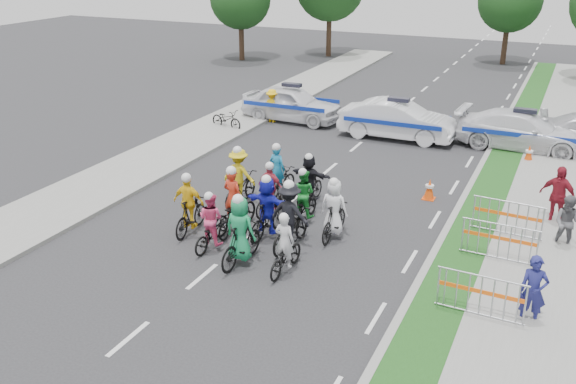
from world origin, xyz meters
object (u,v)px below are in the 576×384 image
at_px(rider_7, 334,215).
at_px(spectator_0, 533,291).
at_px(rider_8, 303,201).
at_px(police_car_0, 292,104).
at_px(spectator_2, 557,196).
at_px(rider_4, 290,222).
at_px(rider_12, 278,179).
at_px(parked_bike, 226,119).
at_px(rider_0, 285,252).
at_px(barrier_1, 499,243).
at_px(rider_5, 268,211).
at_px(police_car_1, 397,120).
at_px(barrier_2, 507,219).
at_px(rider_6, 234,209).
at_px(cone_1, 529,154).
at_px(police_car_2, 523,131).
at_px(marshal_hiviz, 272,106).
at_px(rider_11, 309,182).
at_px(tree_4, 510,0).
at_px(rider_1, 241,237).
at_px(rider_3, 190,210).
at_px(barrier_0, 480,298).
at_px(rider_2, 212,227).
at_px(rider_10, 239,182).
at_px(cone_0, 429,189).
at_px(rider_9, 271,194).
at_px(spectator_1, 568,223).

relative_size(rider_7, spectator_0, 1.12).
relative_size(rider_8, police_car_0, 0.36).
relative_size(spectator_0, spectator_2, 0.89).
bearing_deg(rider_4, spectator_2, -141.54).
xyz_separation_m(rider_12, police_car_0, (-3.52, 8.92, 0.19)).
height_order(rider_8, parked_bike, rider_8).
xyz_separation_m(rider_0, barrier_1, (4.88, 2.80, -0.00)).
relative_size(rider_5, police_car_1, 0.39).
relative_size(rider_5, barrier_2, 0.96).
bearing_deg(rider_6, cone_1, -116.64).
xyz_separation_m(rider_5, rider_6, (-1.12, 0.04, -0.14)).
distance_m(rider_0, police_car_0, 14.79).
height_order(rider_0, rider_12, rider_12).
bearing_deg(spectator_2, police_car_0, 168.88).
relative_size(police_car_2, marshal_hiviz, 3.40).
bearing_deg(rider_11, rider_8, 112.58).
bearing_deg(spectator_0, spectator_2, 81.74).
xyz_separation_m(police_car_2, marshal_hiviz, (-11.03, -0.48, 0.01)).
xyz_separation_m(barrier_1, tree_4, (-3.70, 30.09, 3.63)).
height_order(barrier_1, tree_4, tree_4).
height_order(rider_1, rider_3, rider_1).
relative_size(rider_4, rider_8, 1.18).
bearing_deg(barrier_1, rider_4, -164.77).
height_order(rider_0, spectator_0, rider_0).
xyz_separation_m(barrier_0, barrier_1, (0.00, 3.01, 0.00)).
bearing_deg(rider_2, marshal_hiviz, -67.33).
distance_m(rider_3, police_car_2, 14.70).
bearing_deg(police_car_2, rider_6, 152.83).
bearing_deg(rider_0, barrier_0, 179.83).
height_order(barrier_0, barrier_2, same).
xyz_separation_m(rider_10, police_car_1, (2.61, 9.24, 0.05)).
height_order(rider_12, tree_4, tree_4).
height_order(rider_6, spectator_2, rider_6).
bearing_deg(police_car_2, rider_12, 145.50).
xyz_separation_m(barrier_1, parked_bike, (-12.91, 8.24, -0.12)).
distance_m(rider_0, spectator_0, 5.94).
xyz_separation_m(spectator_0, barrier_1, (-1.05, 2.71, -0.27)).
xyz_separation_m(rider_2, cone_0, (4.63, 6.09, -0.30)).
height_order(rider_4, parked_bike, rider_4).
relative_size(rider_5, rider_8, 1.11).
bearing_deg(marshal_hiviz, rider_0, 117.15).
bearing_deg(rider_7, parked_bike, -44.96).
height_order(rider_0, rider_9, rider_9).
relative_size(rider_0, rider_11, 0.98).
distance_m(spectator_0, spectator_1, 4.33).
distance_m(rider_1, tree_4, 33.23).
height_order(spectator_1, barrier_0, spectator_1).
bearing_deg(barrier_2, rider_0, -137.38).
distance_m(rider_5, rider_8, 1.53).
bearing_deg(police_car_2, rider_9, 151.24).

